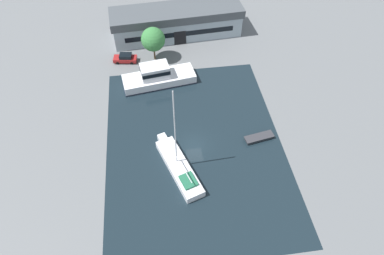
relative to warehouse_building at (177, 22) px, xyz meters
The scene contains 8 objects.
ground_plane 29.83m from the warehouse_building, 91.04° to the right, with size 440.00×440.00×0.00m, color slate.
water_canal 29.83m from the warehouse_building, 91.04° to the right, with size 26.26×35.96×0.01m, color black.
warehouse_building is the anchor object (origin of this frame).
quay_tree_near_building 9.32m from the warehouse_building, 123.74° to the right, with size 4.42×4.42×6.60m.
parked_car 13.36m from the warehouse_building, 143.97° to the right, with size 4.56×2.47×1.66m.
sailboat_moored 33.99m from the warehouse_building, 95.66° to the right, with size 6.02×11.93×14.50m.
motor_cruiser 15.56m from the warehouse_building, 108.65° to the right, with size 13.27×6.13×3.87m.
small_dinghy 31.34m from the warehouse_building, 72.40° to the right, with size 4.73×2.25×0.57m.
Camera 1 is at (-4.67, -31.93, 40.42)m, focal length 32.00 mm.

